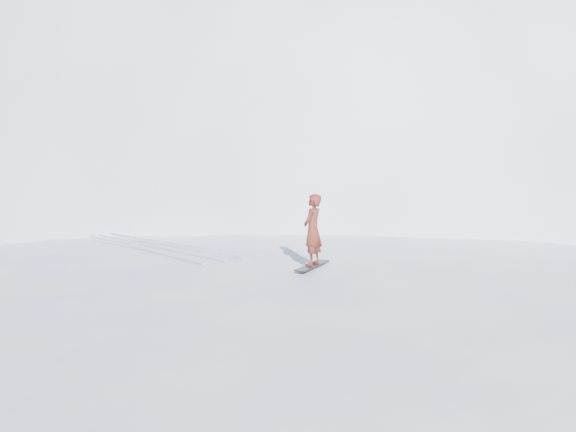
# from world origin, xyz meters

# --- Properties ---
(ground) EXTENTS (400.00, 400.00, 0.00)m
(ground) POSITION_xyz_m (0.00, 0.00, 0.00)
(ground) COLOR white
(ground) RESTS_ON ground
(near_ridge) EXTENTS (36.00, 28.00, 4.80)m
(near_ridge) POSITION_xyz_m (1.00, 3.00, 0.00)
(near_ridge) COLOR white
(near_ridge) RESTS_ON ground
(summit_peak) EXTENTS (60.00, 56.00, 56.00)m
(summit_peak) POSITION_xyz_m (22.00, 26.00, 0.00)
(summit_peak) COLOR white
(summit_peak) RESTS_ON ground
(peak_shoulder) EXTENTS (28.00, 24.00, 18.00)m
(peak_shoulder) POSITION_xyz_m (10.00, 20.00, 0.00)
(peak_shoulder) COLOR white
(peak_shoulder) RESTS_ON ground
(wind_bumps) EXTENTS (16.00, 14.40, 1.00)m
(wind_bumps) POSITION_xyz_m (-0.56, 2.12, 0.00)
(wind_bumps) COLOR white
(wind_bumps) RESTS_ON ground
(snowboard) EXTENTS (1.43, 0.93, 0.02)m
(snowboard) POSITION_xyz_m (0.88, 0.13, 2.41)
(snowboard) COLOR black
(snowboard) RESTS_ON near_ridge
(snowboarder) EXTENTS (0.74, 0.65, 1.70)m
(snowboarder) POSITION_xyz_m (0.88, 0.13, 3.27)
(snowboarder) COLOR maroon
(snowboarder) RESTS_ON snowboard
(board_tracks) EXTENTS (2.45, 5.96, 0.04)m
(board_tracks) POSITION_xyz_m (-0.88, 4.81, 2.42)
(board_tracks) COLOR silver
(board_tracks) RESTS_ON ground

